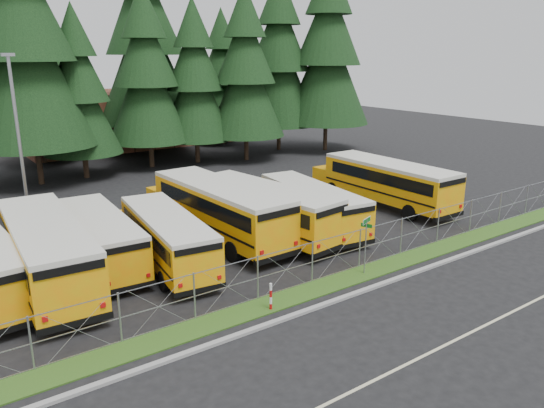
{
  "coord_description": "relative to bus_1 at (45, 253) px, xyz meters",
  "views": [
    {
      "loc": [
        -15.57,
        -18.12,
        10.22
      ],
      "look_at": [
        0.33,
        4.0,
        2.36
      ],
      "focal_mm": 35.0,
      "sensor_mm": 36.0,
      "label": 1
    }
  ],
  "objects": [
    {
      "name": "conifer_8",
      "position": [
        29.07,
        21.83,
        7.55
      ],
      "size": [
        8.25,
        8.25,
        18.23
      ],
      "primitive_type": null,
      "color": "black",
      "rests_on": "ground"
    },
    {
      "name": "conifer_5",
      "position": [
        14.26,
        21.41,
        6.47
      ],
      "size": [
        7.27,
        7.27,
        16.07
      ],
      "primitive_type": null,
      "color": "black",
      "rests_on": "ground"
    },
    {
      "name": "light_standard",
      "position": [
        1.23,
        9.62,
        3.94
      ],
      "size": [
        0.7,
        0.35,
        10.14
      ],
      "color": "gray",
      "rests_on": "ground"
    },
    {
      "name": "grass_verge",
      "position": [
        10.88,
        -7.46,
        -1.53
      ],
      "size": [
        50.0,
        1.4,
        0.06
      ],
      "primitive_type": "cube",
      "color": "#224614",
      "rests_on": "ground"
    },
    {
      "name": "conifer_9",
      "position": [
        32.98,
        18.71,
        8.25
      ],
      "size": [
        8.88,
        8.88,
        19.63
      ],
      "primitive_type": null,
      "color": "black",
      "rests_on": "ground"
    },
    {
      "name": "bus_3",
      "position": [
        5.41,
        -0.82,
        -0.23
      ],
      "size": [
        3.65,
        10.4,
        2.67
      ],
      "primitive_type": null,
      "rotation": [
        0.0,
        0.0,
        -0.12
      ],
      "color": "orange",
      "rests_on": "ground"
    },
    {
      "name": "conifer_13",
      "position": [
        26.21,
        28.6,
        5.86
      ],
      "size": [
        6.71,
        6.71,
        14.85
      ],
      "primitive_type": null,
      "color": "black",
      "rests_on": "ground"
    },
    {
      "name": "brick_building",
      "position": [
        16.88,
        34.24,
        1.44
      ],
      "size": [
        22.0,
        10.0,
        6.0
      ],
      "primitive_type": "cube",
      "color": "brown",
      "rests_on": "ground"
    },
    {
      "name": "ground",
      "position": [
        10.88,
        -5.76,
        -1.56
      ],
      "size": [
        120.0,
        120.0,
        0.0
      ],
      "primitive_type": "plane",
      "color": "black",
      "rests_on": "ground"
    },
    {
      "name": "conifer_7",
      "position": [
        23.1,
        19.06,
        6.58
      ],
      "size": [
        7.36,
        7.36,
        16.28
      ],
      "primitive_type": null,
      "color": "black",
      "rests_on": "ground"
    },
    {
      "name": "road_lane_line",
      "position": [
        10.88,
        -13.76,
        -1.56
      ],
      "size": [
        50.0,
        0.12,
        0.01
      ],
      "primitive_type": "cube",
      "color": "beige",
      "rests_on": "ground"
    },
    {
      "name": "bus_6",
      "position": [
        14.72,
        -0.69,
        -0.23
      ],
      "size": [
        3.65,
        10.39,
        2.67
      ],
      "primitive_type": null,
      "rotation": [
        0.0,
        0.0,
        -0.12
      ],
      "color": "orange",
      "rests_on": "ground"
    },
    {
      "name": "bus_5",
      "position": [
        11.67,
        -0.1,
        -0.07
      ],
      "size": [
        4.16,
        11.63,
        2.98
      ],
      "primitive_type": null,
      "rotation": [
        0.0,
        0.0,
        0.13
      ],
      "color": "orange",
      "rests_on": "ground"
    },
    {
      "name": "conifer_11",
      "position": [
        6.72,
        29.13,
        7.02
      ],
      "size": [
        7.76,
        7.76,
        17.17
      ],
      "primitive_type": null,
      "color": "black",
      "rests_on": "ground"
    },
    {
      "name": "bus_1",
      "position": [
        0.0,
        0.0,
        0.0
      ],
      "size": [
        3.55,
        12.08,
        3.13
      ],
      "primitive_type": null,
      "rotation": [
        0.0,
        0.0,
        -0.06
      ],
      "color": "orange",
      "rests_on": "ground"
    },
    {
      "name": "conifer_4",
      "position": [
        8.02,
        20.51,
        5.44
      ],
      "size": [
        6.33,
        6.33,
        14.0
      ],
      "primitive_type": null,
      "color": "black",
      "rests_on": "ground"
    },
    {
      "name": "conifer_12",
      "position": [
        16.99,
        27.78,
        9.39
      ],
      "size": [
        9.91,
        9.91,
        21.91
      ],
      "primitive_type": null,
      "color": "black",
      "rests_on": "ground"
    },
    {
      "name": "bus_2",
      "position": [
        2.78,
        1.09,
        -0.25
      ],
      "size": [
        3.04,
        10.13,
        2.62
      ],
      "primitive_type": null,
      "rotation": [
        0.0,
        0.0,
        -0.07
      ],
      "color": "orange",
      "rests_on": "ground"
    },
    {
      "name": "curb",
      "position": [
        10.88,
        -8.86,
        -1.5
      ],
      "size": [
        50.0,
        0.25,
        0.12
      ],
      "primitive_type": "cube",
      "color": "gray",
      "rests_on": "ground"
    },
    {
      "name": "street_sign",
      "position": [
        12.51,
        -7.49,
        0.47
      ],
      "size": [
        0.79,
        0.52,
        2.81
      ],
      "color": "gray",
      "rests_on": "ground"
    },
    {
      "name": "bus_east",
      "position": [
        22.02,
        0.13,
        -0.03
      ],
      "size": [
        2.85,
        11.75,
        3.08
      ],
      "primitive_type": null,
      "rotation": [
        0.0,
        0.0,
        -0.01
      ],
      "color": "orange",
      "rests_on": "ground"
    },
    {
      "name": "bus_4",
      "position": [
        9.4,
        1.03,
        0.04
      ],
      "size": [
        3.31,
        12.35,
        3.21
      ],
      "primitive_type": null,
      "rotation": [
        0.0,
        0.0,
        0.03
      ],
      "color": "orange",
      "rests_on": "ground"
    },
    {
      "name": "conifer_6",
      "position": [
        18.69,
        20.83,
        5.94
      ],
      "size": [
        6.78,
        6.78,
        15.0
      ],
      "primitive_type": null,
      "color": "black",
      "rests_on": "ground"
    },
    {
      "name": "conifer_3",
      "position": [
        4.39,
        20.43,
        8.96
      ],
      "size": [
        9.51,
        9.51,
        21.04
      ],
      "primitive_type": null,
      "color": "black",
      "rests_on": "ground"
    },
    {
      "name": "striped_bollard",
      "position": [
        6.75,
        -7.88,
        -0.96
      ],
      "size": [
        0.11,
        0.11,
        1.2
      ],
      "primitive_type": "cylinder",
      "color": "#B20C0C",
      "rests_on": "ground"
    },
    {
      "name": "chainlink_fence",
      "position": [
        10.88,
        -6.76,
        -0.56
      ],
      "size": [
        44.0,
        0.1,
        2.0
      ],
      "primitive_type": null,
      "color": "gray",
      "rests_on": "ground"
    }
  ]
}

